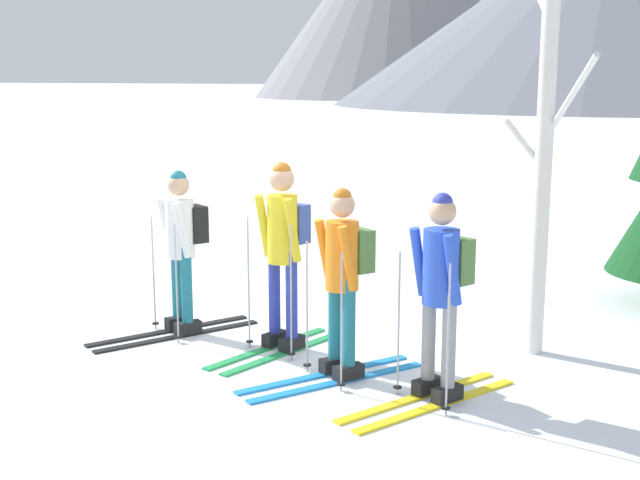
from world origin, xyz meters
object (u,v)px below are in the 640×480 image
(skier_in_orange, at_px, (343,274))
(skier_in_blue, at_px, (441,286))
(skier_in_white, at_px, (182,244))
(skier_in_yellow, at_px, (283,245))
(birch_tree_tall, at_px, (544,147))

(skier_in_orange, xyz_separation_m, skier_in_blue, (0.88, -0.18, 0.02))
(skier_in_white, distance_m, skier_in_yellow, 1.15)
(skier_in_white, height_order, skier_in_blue, skier_in_blue)
(skier_in_orange, relative_size, skier_in_blue, 0.98)
(skier_in_white, height_order, birch_tree_tall, birch_tree_tall)
(skier_in_white, relative_size, skier_in_yellow, 0.92)
(skier_in_white, xyz_separation_m, birch_tree_tall, (3.34, 0.69, 1.00))
(skier_in_white, distance_m, skier_in_blue, 2.90)
(skier_in_yellow, height_order, skier_in_orange, skier_in_yellow)
(skier_in_yellow, relative_size, skier_in_blue, 1.06)
(skier_in_blue, xyz_separation_m, birch_tree_tall, (0.55, 1.45, 0.98))
(skier_in_yellow, distance_m, skier_in_blue, 1.79)
(skier_in_white, bearing_deg, birch_tree_tall, 11.66)
(birch_tree_tall, bearing_deg, skier_in_blue, -110.72)
(skier_in_orange, height_order, skier_in_blue, skier_in_blue)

